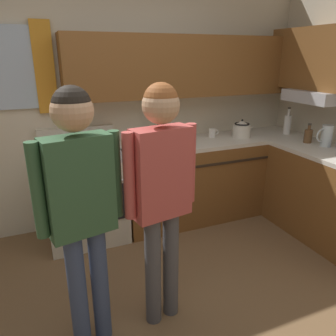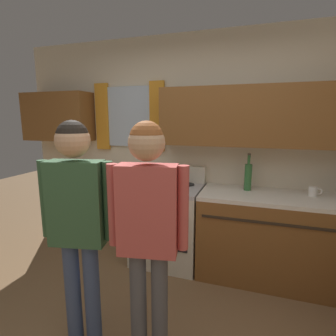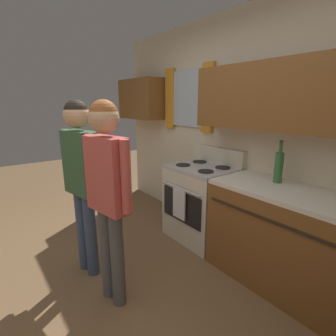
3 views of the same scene
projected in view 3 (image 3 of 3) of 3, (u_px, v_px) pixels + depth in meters
The scene contains 6 objects.
ground_plane at pixel (88, 308), 2.08m from camera, with size 12.00×12.00×0.00m, color brown.
back_wall_unit at pixel (247, 120), 2.73m from camera, with size 4.60×0.42×2.60m.
stove_oven at pixel (202, 201), 3.09m from camera, with size 0.75×0.67×1.10m.
bottle_wine_green at pixel (279, 167), 2.35m from camera, with size 0.08×0.08×0.39m.
adult_left at pixel (81, 169), 2.30m from camera, with size 0.50×0.23×1.65m.
adult_in_plaid at pixel (108, 182), 1.94m from camera, with size 0.50×0.22×1.64m.
Camera 3 is at (1.77, -0.53, 1.62)m, focal length 27.38 mm.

